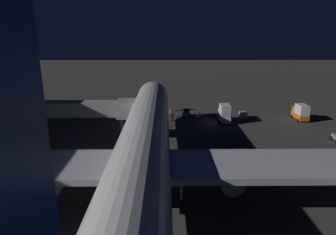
# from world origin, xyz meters

# --- Properties ---
(ground_plane) EXTENTS (320.00, 320.00, 0.00)m
(ground_plane) POSITION_xyz_m (0.00, 0.00, 0.00)
(ground_plane) COLOR #383533
(airliner_at_gate) EXTENTS (48.70, 66.67, 20.30)m
(airliner_at_gate) POSITION_xyz_m (-0.00, 11.68, 5.63)
(airliner_at_gate) COLOR silver
(airliner_at_gate) RESTS_ON ground_plane
(jet_bridge) EXTENTS (19.44, 3.40, 7.22)m
(jet_bridge) POSITION_xyz_m (10.60, -8.27, 5.68)
(jet_bridge) COLOR #9E9E99
(jet_bridge) RESTS_ON ground_plane
(apron_floodlight_mast) EXTENTS (2.90, 0.50, 17.73)m
(apron_floodlight_mast) POSITION_xyz_m (25.50, -17.44, 10.30)
(apron_floodlight_mast) COLOR #59595E
(apron_floodlight_mast) RESTS_ON ground_plane
(catering_truck) EXTENTS (2.36, 4.68, 3.50)m
(catering_truck) POSITION_xyz_m (-31.61, -20.19, 1.77)
(catering_truck) COLOR orange
(catering_truck) RESTS_ON ground_plane
(ops_van) EXTENTS (2.36, 4.52, 3.95)m
(ops_van) POSITION_xyz_m (-14.84, -18.63, 1.96)
(ops_van) COLOR silver
(ops_van) RESTS_ON ground_plane
(baggage_tug_lead) EXTENTS (1.86, 2.44, 1.95)m
(baggage_tug_lead) POSITION_xyz_m (-7.22, -23.08, 0.78)
(baggage_tug_lead) COLOR #234C9E
(baggage_tug_lead) RESTS_ON ground_plane
(baggage_container_near_belt) EXTENTS (1.53, 1.58, 1.45)m
(baggage_container_near_belt) POSITION_xyz_m (-19.68, -21.73, 0.72)
(baggage_container_near_belt) COLOR #B7BABF
(baggage_container_near_belt) RESTS_ON ground_plane
(ground_crew_near_nose_gear) EXTENTS (0.40, 0.40, 1.64)m
(ground_crew_near_nose_gear) POSITION_xyz_m (-9.35, -19.35, 0.90)
(ground_crew_near_nose_gear) COLOR black
(ground_crew_near_nose_gear) RESTS_ON ground_plane
(ground_crew_by_belt_loader) EXTENTS (0.40, 0.40, 1.73)m
(ground_crew_by_belt_loader) POSITION_xyz_m (-10.04, -21.10, 0.95)
(ground_crew_by_belt_loader) COLOR black
(ground_crew_by_belt_loader) RESTS_ON ground_plane
(ground_crew_marshaller_fwd) EXTENTS (0.40, 0.40, 1.74)m
(ground_crew_marshaller_fwd) POSITION_xyz_m (-2.41, -19.05, 0.96)
(ground_crew_marshaller_fwd) COLOR black
(ground_crew_marshaller_fwd) RESTS_ON ground_plane
(ground_crew_by_tug) EXTENTS (0.40, 0.40, 1.81)m
(ground_crew_by_tug) POSITION_xyz_m (-3.62, -22.53, 1.00)
(ground_crew_by_tug) COLOR black
(ground_crew_by_tug) RESTS_ON ground_plane
(ground_crew_walking_aft) EXTENTS (0.40, 0.40, 1.83)m
(ground_crew_walking_aft) POSITION_xyz_m (-4.10, -19.72, 1.01)
(ground_crew_walking_aft) COLOR black
(ground_crew_walking_aft) RESTS_ON ground_plane
(traffic_cone_nose_port) EXTENTS (0.36, 0.36, 0.55)m
(traffic_cone_nose_port) POSITION_xyz_m (-2.20, -20.39, 0.28)
(traffic_cone_nose_port) COLOR orange
(traffic_cone_nose_port) RESTS_ON ground_plane
(traffic_cone_nose_starboard) EXTENTS (0.36, 0.36, 0.55)m
(traffic_cone_nose_starboard) POSITION_xyz_m (2.20, -20.39, 0.28)
(traffic_cone_nose_starboard) COLOR orange
(traffic_cone_nose_starboard) RESTS_ON ground_plane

